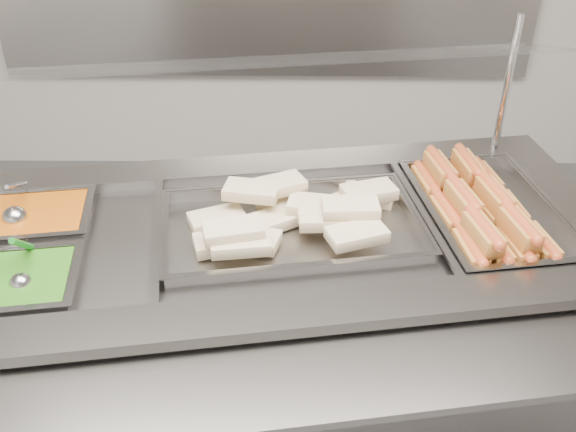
{
  "coord_description": "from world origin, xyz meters",
  "views": [
    {
      "loc": [
        0.16,
        -1.13,
        1.94
      ],
      "look_at": [
        0.15,
        0.38,
        0.96
      ],
      "focal_mm": 40.0,
      "sensor_mm": 36.0,
      "label": 1
    }
  ],
  "objects_px": {
    "pan_hotdogs": "(487,219)",
    "ladle": "(15,216)",
    "steam_counter": "(272,346)",
    "serving_spoon": "(21,276)",
    "sneeze_guard": "(258,66)",
    "pan_wraps": "(292,231)"
  },
  "relations": [
    {
      "from": "sneeze_guard",
      "to": "pan_wraps",
      "type": "height_order",
      "value": "sneeze_guard"
    },
    {
      "from": "pan_wraps",
      "to": "serving_spoon",
      "type": "distance_m",
      "value": 0.72
    },
    {
      "from": "steam_counter",
      "to": "ladle",
      "type": "xyz_separation_m",
      "value": [
        -0.73,
        0.02,
        0.48
      ]
    },
    {
      "from": "ladle",
      "to": "pan_wraps",
      "type": "bearing_deg",
      "value": -1.0
    },
    {
      "from": "pan_hotdogs",
      "to": "pan_wraps",
      "type": "height_order",
      "value": "same"
    },
    {
      "from": "sneeze_guard",
      "to": "ladle",
      "type": "bearing_deg",
      "value": -163.74
    },
    {
      "from": "pan_wraps",
      "to": "ladle",
      "type": "bearing_deg",
      "value": 179.0
    },
    {
      "from": "serving_spoon",
      "to": "steam_counter",
      "type": "bearing_deg",
      "value": 22.64
    },
    {
      "from": "steam_counter",
      "to": "sneeze_guard",
      "type": "bearing_deg",
      "value": 98.94
    },
    {
      "from": "serving_spoon",
      "to": "pan_wraps",
      "type": "bearing_deg",
      "value": 21.46
    },
    {
      "from": "pan_wraps",
      "to": "sneeze_guard",
      "type": "bearing_deg",
      "value": 114.29
    },
    {
      "from": "steam_counter",
      "to": "sneeze_guard",
      "type": "distance_m",
      "value": 0.88
    },
    {
      "from": "serving_spoon",
      "to": "pan_hotdogs",
      "type": "bearing_deg",
      "value": 15.83
    },
    {
      "from": "pan_wraps",
      "to": "ladle",
      "type": "height_order",
      "value": "ladle"
    },
    {
      "from": "sneeze_guard",
      "to": "pan_wraps",
      "type": "distance_m",
      "value": 0.47
    },
    {
      "from": "pan_hotdogs",
      "to": "pan_wraps",
      "type": "xyz_separation_m",
      "value": [
        -0.58,
        -0.09,
        0.02
      ]
    },
    {
      "from": "pan_hotdogs",
      "to": "ladle",
      "type": "height_order",
      "value": "ladle"
    },
    {
      "from": "ladle",
      "to": "pan_hotdogs",
      "type": "bearing_deg",
      "value": 3.25
    },
    {
      "from": "ladle",
      "to": "serving_spoon",
      "type": "bearing_deg",
      "value": -67.05
    },
    {
      "from": "steam_counter",
      "to": "sneeze_guard",
      "type": "relative_size",
      "value": 1.19
    },
    {
      "from": "steam_counter",
      "to": "serving_spoon",
      "type": "distance_m",
      "value": 0.82
    },
    {
      "from": "sneeze_guard",
      "to": "pan_hotdogs",
      "type": "height_order",
      "value": "sneeze_guard"
    }
  ]
}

